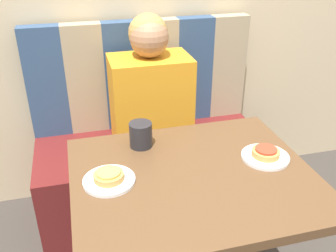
{
  "coord_description": "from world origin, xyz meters",
  "views": [
    {
      "loc": [
        -0.36,
        -1.01,
        1.47
      ],
      "look_at": [
        0.0,
        0.34,
        0.73
      ],
      "focal_mm": 40.0,
      "sensor_mm": 36.0,
      "label": 1
    }
  ],
  "objects_px": {
    "plate_left": "(109,180)",
    "pizza_right": "(266,152)",
    "plate_right": "(265,157)",
    "drinking_cup": "(141,135)",
    "person": "(150,88)",
    "pizza_left": "(109,176)"
  },
  "relations": [
    {
      "from": "plate_left",
      "to": "drinking_cup",
      "type": "height_order",
      "value": "drinking_cup"
    },
    {
      "from": "pizza_right",
      "to": "drinking_cup",
      "type": "distance_m",
      "value": 0.47
    },
    {
      "from": "plate_left",
      "to": "pizza_right",
      "type": "height_order",
      "value": "pizza_right"
    },
    {
      "from": "plate_right",
      "to": "pizza_left",
      "type": "xyz_separation_m",
      "value": [
        -0.58,
        -0.0,
        0.02
      ]
    },
    {
      "from": "pizza_right",
      "to": "drinking_cup",
      "type": "bearing_deg",
      "value": 154.23
    },
    {
      "from": "person",
      "to": "pizza_left",
      "type": "relative_size",
      "value": 6.55
    },
    {
      "from": "person",
      "to": "pizza_right",
      "type": "xyz_separation_m",
      "value": [
        0.29,
        -0.67,
        -0.02
      ]
    },
    {
      "from": "pizza_right",
      "to": "drinking_cup",
      "type": "height_order",
      "value": "drinking_cup"
    },
    {
      "from": "pizza_right",
      "to": "plate_right",
      "type": "bearing_deg",
      "value": 3.58
    },
    {
      "from": "pizza_left",
      "to": "drinking_cup",
      "type": "height_order",
      "value": "drinking_cup"
    },
    {
      "from": "plate_right",
      "to": "drinking_cup",
      "type": "height_order",
      "value": "drinking_cup"
    },
    {
      "from": "person",
      "to": "drinking_cup",
      "type": "distance_m",
      "value": 0.48
    },
    {
      "from": "plate_right",
      "to": "pizza_left",
      "type": "height_order",
      "value": "pizza_left"
    },
    {
      "from": "plate_left",
      "to": "plate_right",
      "type": "xyz_separation_m",
      "value": [
        0.58,
        0.0,
        0.0
      ]
    },
    {
      "from": "pizza_right",
      "to": "drinking_cup",
      "type": "relative_size",
      "value": 1.03
    },
    {
      "from": "plate_right",
      "to": "pizza_right",
      "type": "distance_m",
      "value": 0.02
    },
    {
      "from": "person",
      "to": "plate_left",
      "type": "xyz_separation_m",
      "value": [
        -0.29,
        -0.67,
        -0.04
      ]
    },
    {
      "from": "person",
      "to": "pizza_right",
      "type": "distance_m",
      "value": 0.73
    },
    {
      "from": "plate_left",
      "to": "plate_right",
      "type": "distance_m",
      "value": 0.58
    },
    {
      "from": "plate_left",
      "to": "pizza_right",
      "type": "distance_m",
      "value": 0.58
    },
    {
      "from": "pizza_left",
      "to": "pizza_right",
      "type": "relative_size",
      "value": 1.0
    },
    {
      "from": "plate_right",
      "to": "pizza_left",
      "type": "distance_m",
      "value": 0.58
    }
  ]
}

